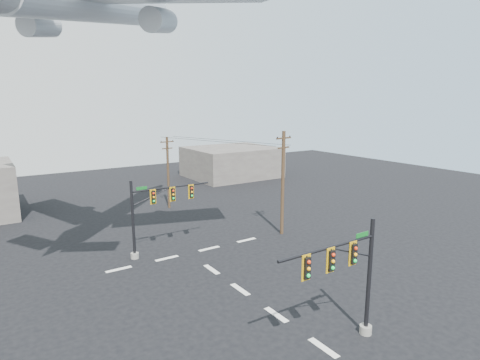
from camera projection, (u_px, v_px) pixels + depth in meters
ground at (276, 315)px, 24.45m from camera, size 120.00×120.00×0.00m
lane_markings at (230, 282)px, 28.81m from camera, size 14.00×21.20×0.01m
signal_mast_near at (350, 278)px, 20.82m from camera, size 6.75×0.74×6.72m
signal_mast_far at (154, 212)px, 33.38m from camera, size 7.31×0.72×6.57m
utility_pole_a at (283, 181)px, 38.32m from camera, size 2.00×0.49×10.05m
utility_pole_b at (168, 171)px, 47.93m from camera, size 1.75×0.31×8.64m
power_lines at (219, 141)px, 42.39m from camera, size 6.99×15.08×0.03m
airliner at (97, 2)px, 28.48m from camera, size 22.64×22.60×7.22m
building_right at (231, 162)px, 68.59m from camera, size 14.00×12.00×5.00m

